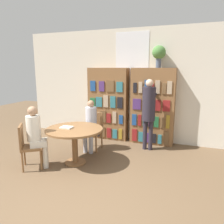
# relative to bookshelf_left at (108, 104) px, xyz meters

# --- Properties ---
(ground_plane) EXTENTS (16.00, 16.00, 0.00)m
(ground_plane) POSITION_rel_bookshelf_left_xyz_m (0.62, -3.11, -0.99)
(ground_plane) COLOR brown
(wall_back) EXTENTS (6.40, 0.07, 3.00)m
(wall_back) POSITION_rel_bookshelf_left_xyz_m (0.62, 0.19, 0.52)
(wall_back) COLOR beige
(wall_back) RESTS_ON ground_plane
(bookshelf_left) EXTENTS (1.12, 0.34, 1.98)m
(bookshelf_left) POSITION_rel_bookshelf_left_xyz_m (0.00, 0.00, 0.00)
(bookshelf_left) COLOR brown
(bookshelf_left) RESTS_ON ground_plane
(bookshelf_right) EXTENTS (1.12, 0.34, 1.98)m
(bookshelf_right) POSITION_rel_bookshelf_left_xyz_m (1.24, -0.00, -0.00)
(bookshelf_right) COLOR brown
(bookshelf_right) RESTS_ON ground_plane
(flower_vase) EXTENTS (0.33, 0.33, 0.54)m
(flower_vase) POSITION_rel_bookshelf_left_xyz_m (1.35, 0.00, 1.34)
(flower_vase) COLOR #475166
(flower_vase) RESTS_ON bookshelf_right
(reading_table) EXTENTS (1.17, 1.17, 0.75)m
(reading_table) POSITION_rel_bookshelf_left_xyz_m (-0.03, -1.82, -0.36)
(reading_table) COLOR brown
(reading_table) RESTS_ON ground_plane
(chair_near_camera) EXTENTS (0.56, 0.56, 0.90)m
(chair_near_camera) POSITION_rel_bookshelf_left_xyz_m (-0.77, -2.37, -0.48)
(chair_near_camera) COLOR brown
(chair_near_camera) RESTS_ON ground_plane
(chair_left_side) EXTENTS (0.40, 0.40, 0.90)m
(chair_left_side) POSITION_rel_bookshelf_left_xyz_m (-0.03, -0.90, -0.48)
(chair_left_side) COLOR brown
(chair_left_side) RESTS_ON ground_plane
(seated_reader_left) EXTENTS (0.27, 0.37, 1.23)m
(seated_reader_left) POSITION_rel_bookshelf_left_xyz_m (-0.03, -1.08, -0.29)
(seated_reader_left) COLOR #B2B7C6
(seated_reader_left) RESTS_ON ground_plane
(seated_reader_right) EXTENTS (0.42, 0.41, 1.26)m
(seated_reader_right) POSITION_rel_bookshelf_left_xyz_m (-0.63, -2.26, -0.27)
(seated_reader_right) COLOR silver
(seated_reader_right) RESTS_ON ground_plane
(librarian_standing) EXTENTS (0.31, 0.58, 1.72)m
(librarian_standing) POSITION_rel_bookshelf_left_xyz_m (1.24, -0.50, 0.07)
(librarian_standing) COLOR #28232D
(librarian_standing) RESTS_ON ground_plane
(open_book_on_table) EXTENTS (0.24, 0.18, 0.03)m
(open_book_on_table) POSITION_rel_bookshelf_left_xyz_m (-0.19, -1.85, -0.22)
(open_book_on_table) COLOR silver
(open_book_on_table) RESTS_ON reading_table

